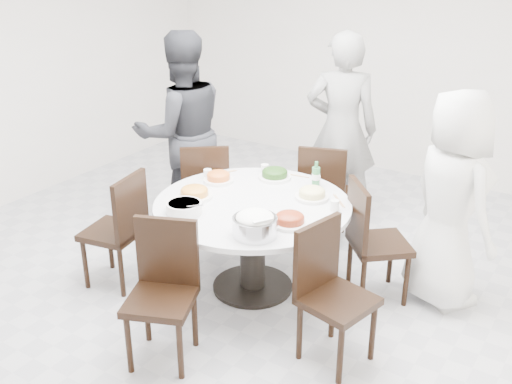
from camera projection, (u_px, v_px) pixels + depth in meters
The scene contains 22 objects.
floor at pixel (252, 278), 4.96m from camera, with size 6.00×6.00×0.01m, color #BBBCC0.
wall_back at pixel (398, 53), 6.73m from camera, with size 6.00×0.01×2.80m, color white.
dining_table at pixel (253, 246), 4.68m from camera, with size 1.50×1.50×0.75m, color silver.
chair_ne at pixel (380, 241), 4.54m from camera, with size 0.42×0.42×0.95m, color black.
chair_n at pixel (324, 191), 5.44m from camera, with size 0.42×0.42×0.95m, color black.
chair_nw at pixel (205, 190), 5.47m from camera, with size 0.42×0.42×0.95m, color black.
chair_sw at pixel (113, 229), 4.73m from camera, with size 0.42×0.42×0.95m, color black.
chair_s at pixel (160, 297), 3.83m from camera, with size 0.42×0.42×0.95m, color black.
chair_se at pixel (338, 298), 3.83m from camera, with size 0.42×0.42×0.95m, color black.
diner_right at pixel (451, 201), 4.37m from camera, with size 0.81×0.53×1.66m, color silver.
diner_middle at pixel (341, 130), 5.65m from camera, with size 0.68×0.44×1.85m, color black.
diner_left at pixel (182, 133), 5.55m from camera, with size 0.91×0.71×1.87m, color #212227.
dish_greens at pixel (275, 175), 4.97m from camera, with size 0.27×0.27×0.07m, color white.
dish_pale at pixel (312, 194), 4.59m from camera, with size 0.26×0.26×0.07m, color white.
dish_orange at pixel (218, 178), 4.91m from camera, with size 0.25×0.25×0.07m, color white.
dish_redbrown at pixel (290, 221), 4.17m from camera, with size 0.26×0.26×0.07m, color white.
dish_tofu at pixel (194, 193), 4.60m from camera, with size 0.27×0.27×0.07m, color white.
rice_bowl at pixel (255, 227), 4.01m from camera, with size 0.31×0.31×0.13m, color silver.
soup_bowl at pixel (184, 208), 4.35m from camera, with size 0.26×0.26×0.08m, color white.
beverage_bottle at pixel (316, 175), 4.76m from camera, with size 0.06×0.06×0.22m, color #307A41.
tea_cups at pixel (297, 173), 5.00m from camera, with size 0.07×0.07×0.08m, color white.
chopsticks at pixel (296, 174), 5.07m from camera, with size 0.24×0.04×0.01m, color tan, non-canonical shape.
Camera 1 is at (2.35, -3.59, 2.60)m, focal length 42.00 mm.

